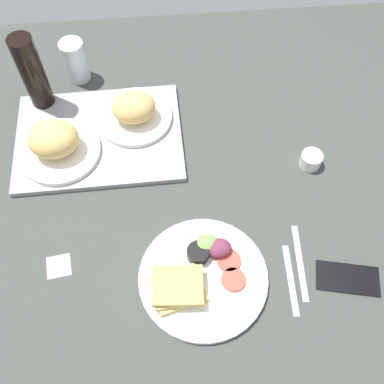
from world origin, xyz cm
name	(u,v)px	position (x,y,z in cm)	size (l,w,h in cm)	color
ground_plane	(185,214)	(0.00, 0.00, -1.50)	(190.00, 150.00, 3.00)	#383D38
serving_tray	(99,137)	(-21.66, 24.72, 0.80)	(45.00, 33.00, 1.60)	gray
bread_plate_near	(55,143)	(-31.96, 19.79, 5.73)	(21.45, 21.45, 10.27)	white
bread_plate_far	(134,111)	(-11.53, 29.36, 5.22)	(20.81, 20.81, 9.46)	white
plate_with_salad	(200,275)	(2.03, -17.71, 1.67)	(29.52, 29.52, 5.40)	white
drinking_glass	(75,61)	(-28.00, 48.86, 6.42)	(6.85, 6.85, 12.83)	silver
soda_bottle	(33,75)	(-37.50, 38.57, 11.91)	(6.40, 6.40, 23.83)	black
espresso_cup	(311,160)	(34.11, 11.24, 2.00)	(5.60, 5.60, 4.00)	silver
fork	(291,280)	(22.68, -20.12, 0.25)	(17.00, 1.40, 0.50)	#B7B7BC
knife	(300,262)	(25.68, -16.12, 0.25)	(19.00, 1.40, 0.50)	#B7B7BC
cell_phone	(348,278)	(35.79, -20.97, 0.40)	(14.40, 7.20, 0.80)	black
sticky_note	(59,266)	(-30.62, -11.97, 0.06)	(5.60, 5.60, 0.12)	pink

